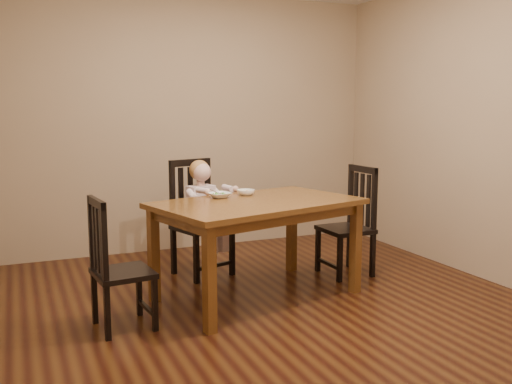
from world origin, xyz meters
name	(u,v)px	position (x,y,z in m)	size (l,w,h in m)	color
room	(273,130)	(0.00, 0.00, 1.35)	(4.01, 4.01, 2.71)	#42240E
dining_table	(257,212)	(-0.05, 0.19, 0.69)	(1.76, 1.30, 0.79)	#532E13
chair_child	(199,220)	(-0.28, 1.00, 0.50)	(0.56, 0.54, 1.05)	black
chair_left	(116,267)	(-1.20, -0.04, 0.44)	(0.42, 0.44, 0.92)	black
chair_right	(350,223)	(0.99, 0.46, 0.47)	(0.42, 0.44, 0.99)	black
toddler	(202,205)	(-0.26, 0.95, 0.64)	(0.32, 0.40, 0.55)	white
bowl_peas	(220,195)	(-0.27, 0.45, 0.81)	(0.18, 0.18, 0.04)	white
bowl_veg	(246,192)	(-0.02, 0.49, 0.81)	(0.15, 0.15, 0.05)	white
fork	(217,193)	(-0.31, 0.42, 0.83)	(0.10, 0.09, 0.05)	silver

